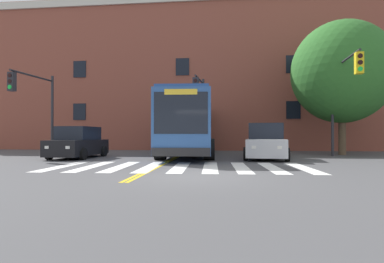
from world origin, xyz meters
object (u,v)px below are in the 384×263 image
at_px(city_bus, 189,125).
at_px(traffic_light_overhead, 200,101).
at_px(car_black_near_lane, 79,143).
at_px(car_silver_far_lane, 266,143).
at_px(traffic_light_far_corner, 36,98).
at_px(street_tree_curbside_large, 342,73).
at_px(traffic_light_near_corner, 342,87).
at_px(car_red_behind_bus, 190,139).

xyz_separation_m(city_bus, traffic_light_overhead, (0.76, -0.41, 1.46)).
distance_m(car_black_near_lane, car_silver_far_lane, 10.17).
relative_size(city_bus, car_silver_far_lane, 2.70).
xyz_separation_m(car_black_near_lane, car_silver_far_lane, (10.17, 0.42, 0.04)).
xyz_separation_m(traffic_light_far_corner, street_tree_curbside_large, (18.41, 3.54, 1.84)).
relative_size(city_bus, traffic_light_near_corner, 2.23).
relative_size(city_bus, car_black_near_lane, 3.04).
bearing_deg(traffic_light_far_corner, street_tree_curbside_large, 10.88).
distance_m(traffic_light_near_corner, street_tree_curbside_large, 3.54).
height_order(car_silver_far_lane, traffic_light_near_corner, traffic_light_near_corner).
distance_m(city_bus, traffic_light_far_corner, 9.15).
distance_m(car_silver_far_lane, traffic_light_overhead, 4.94).
xyz_separation_m(car_silver_far_lane, street_tree_curbside_large, (5.30, 3.77, 4.40)).
relative_size(traffic_light_near_corner, traffic_light_far_corner, 1.13).
bearing_deg(car_black_near_lane, car_silver_far_lane, 2.35).
height_order(car_black_near_lane, traffic_light_near_corner, traffic_light_near_corner).
bearing_deg(traffic_light_overhead, street_tree_curbside_large, 9.99).
height_order(car_red_behind_bus, traffic_light_near_corner, traffic_light_near_corner).
bearing_deg(car_silver_far_lane, street_tree_curbside_large, 35.41).
bearing_deg(car_black_near_lane, street_tree_curbside_large, 15.14).
relative_size(car_red_behind_bus, traffic_light_far_corner, 0.86).
distance_m(car_red_behind_bus, traffic_light_overhead, 9.20).
bearing_deg(car_silver_far_lane, traffic_light_near_corner, 9.90).
distance_m(car_red_behind_bus, street_tree_curbside_large, 13.45).
height_order(traffic_light_near_corner, traffic_light_far_corner, traffic_light_near_corner).
relative_size(car_black_near_lane, traffic_light_far_corner, 0.83).
relative_size(traffic_light_far_corner, traffic_light_overhead, 1.01).
distance_m(city_bus, traffic_light_overhead, 1.70).
distance_m(car_black_near_lane, traffic_light_far_corner, 3.99).
distance_m(car_silver_far_lane, traffic_light_near_corner, 5.18).
bearing_deg(traffic_light_far_corner, traffic_light_overhead, 11.71).
xyz_separation_m(car_black_near_lane, traffic_light_overhead, (6.52, 2.61, 2.55)).
xyz_separation_m(city_bus, traffic_light_far_corner, (-8.71, -2.37, 1.52)).
height_order(city_bus, car_black_near_lane, city_bus).
height_order(car_red_behind_bus, street_tree_curbside_large, street_tree_curbside_large).
bearing_deg(car_black_near_lane, car_red_behind_bus, 66.44).
relative_size(car_silver_far_lane, traffic_light_far_corner, 0.94).
xyz_separation_m(traffic_light_far_corner, traffic_light_overhead, (9.46, 1.96, -0.06)).
xyz_separation_m(car_silver_far_lane, car_red_behind_bus, (-5.23, 10.90, 0.02)).
bearing_deg(city_bus, traffic_light_overhead, -28.43).
height_order(car_silver_far_lane, traffic_light_overhead, traffic_light_overhead).
relative_size(traffic_light_near_corner, traffic_light_overhead, 1.15).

